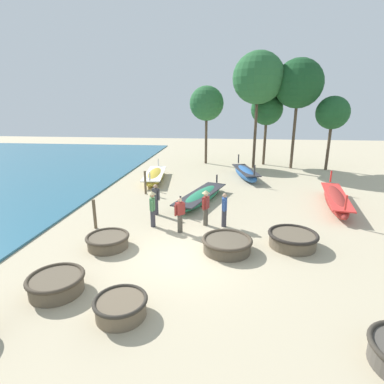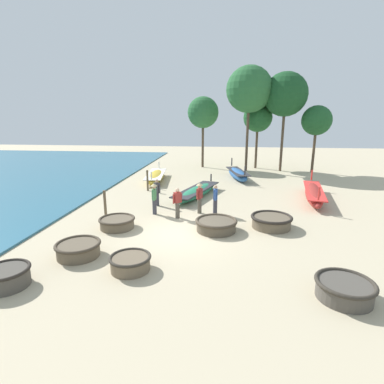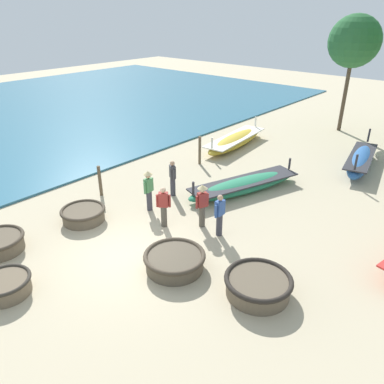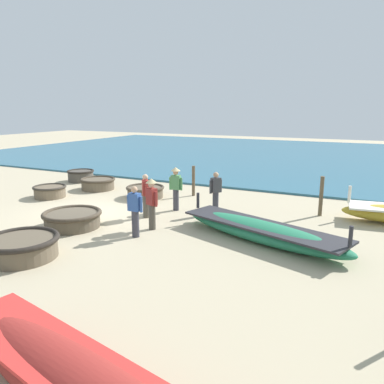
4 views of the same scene
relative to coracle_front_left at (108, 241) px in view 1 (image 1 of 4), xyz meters
name	(u,v)px [view 1 (image 1 of 4)]	position (x,y,z in m)	size (l,w,h in m)	color
ground_plane	(185,255)	(3.05, -0.32, -0.27)	(80.00, 80.00, 0.00)	#BCAD8C
coracle_front_left	(108,241)	(0.00, 0.00, 0.00)	(1.66, 1.66, 0.50)	brown
coracle_far_left	(293,239)	(7.13, 0.86, 0.04)	(1.91, 1.91, 0.58)	brown
coracle_tilted	(56,283)	(-0.40, -2.97, 0.02)	(1.66, 1.66, 0.54)	brown
coracle_weathered	(227,244)	(4.58, 0.17, 0.02)	(1.91, 1.91, 0.54)	brown
coracle_center	(121,306)	(1.83, -3.76, 0.00)	(1.42, 1.42, 0.51)	brown
long_boat_ochre_hull	(245,173)	(5.97, 12.09, 0.14)	(1.98, 4.98, 1.46)	#285693
long_boat_red_hull	(336,200)	(10.42, 5.99, 0.14)	(2.10, 5.97, 1.44)	maroon
long_boat_green_hull	(201,197)	(3.12, 6.09, 0.03)	(2.88, 5.68, 1.04)	#237551
long_boat_white_hull	(155,176)	(-0.65, 10.72, 0.07)	(1.83, 5.60, 1.20)	gold
fisherman_by_coracle	(180,214)	(2.57, 1.72, 0.56)	(0.43, 0.39, 1.57)	#4C473D
fisherman_hauling	(152,207)	(1.25, 2.22, 0.68)	(0.36, 0.53, 1.67)	#383842
fisherman_standing_left	(206,205)	(3.61, 2.64, 0.68)	(0.36, 0.50, 1.67)	#4C473D
fisherman_with_hat	(224,209)	(4.45, 2.57, 0.56)	(0.23, 0.53, 1.57)	#383842
fisherman_crouching	(156,199)	(1.05, 3.77, 0.56)	(0.46, 0.37, 1.57)	#383842
mooring_post_mid_beach	(95,214)	(-1.26, 1.73, 0.40)	(0.14, 0.14, 1.34)	brown
mooring_post_inland	(145,183)	(-0.42, 7.27, 0.45)	(0.14, 0.14, 1.45)	brown
tree_rightmost	(333,113)	(13.01, 16.06, 4.41)	(2.65, 2.65, 6.05)	#4C3D2D
tree_right_mid	(258,78)	(6.93, 16.32, 7.16)	(4.19, 4.19, 9.55)	#4C3D2D
tree_leftmost	(298,84)	(10.17, 16.41, 6.71)	(3.94, 3.94, 8.97)	#4C3D2D
tree_center	(267,109)	(7.98, 17.90, 4.67)	(2.80, 2.80, 6.37)	#4C3D2D
tree_left_mid	(207,104)	(2.62, 17.87, 5.16)	(3.07, 3.07, 7.00)	#4C3D2D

